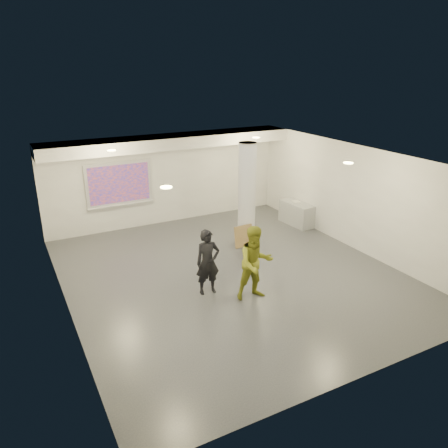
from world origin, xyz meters
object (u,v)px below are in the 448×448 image
woman (208,262)px  man (255,263)px  credenza (297,214)px  column (247,193)px  projection_screen (119,184)px

woman → man: (0.85, -0.72, 0.09)m
credenza → man: (-3.80, -3.52, 0.50)m
column → projection_screen: bearing=139.4°
column → woman: bearing=-135.8°
projection_screen → woman: 5.12m
column → man: (-1.58, -3.08, -0.63)m
column → woman: size_ratio=1.91×
column → credenza: (2.22, 0.43, -1.13)m
credenza → projection_screen: bearing=153.1°
column → woman: 3.47m
column → credenza: column is taller
projection_screen → man: projection_screen is taller
woman → man: size_ratio=0.90×
woman → man: 1.11m
projection_screen → credenza: projection_screen is taller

